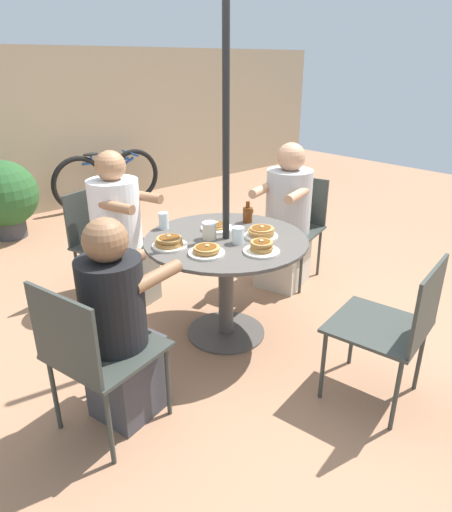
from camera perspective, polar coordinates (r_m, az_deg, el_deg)
ground_plane at (r=3.24m, az=-0.00°, el=-9.56°), size 12.00×12.00×0.00m
back_fence at (r=5.97m, az=-24.31°, el=13.63°), size 10.00×0.06×1.92m
patio_table at (r=2.98m, az=-0.00°, el=-0.81°), size 1.05×1.05×0.71m
umbrella_pole at (r=2.78m, az=-0.00°, el=11.17°), size 0.04×0.04×2.35m
patio_chair_north at (r=2.29m, az=-16.36°, el=-11.16°), size 0.57×0.57×0.85m
diner_north at (r=2.37m, az=-13.18°, el=-8.99°), size 0.53×0.41×1.11m
patio_chair_east at (r=2.56m, az=20.42°, el=-7.84°), size 0.55×0.55×0.85m
patio_chair_south at (r=3.92m, az=8.56°, el=4.32°), size 0.59×0.59×0.85m
diner_south at (r=3.76m, az=7.53°, el=4.13°), size 0.57×0.48×1.18m
patio_chair_west at (r=3.66m, az=-15.05°, el=2.36°), size 0.59×0.59×0.85m
diner_west at (r=3.53m, az=-13.12°, el=2.36°), size 0.48×0.55×1.18m
pancake_plate_a at (r=3.07m, az=-1.16°, el=3.64°), size 0.22×0.22×0.05m
pancake_plate_b at (r=2.67m, az=-2.47°, el=0.62°), size 0.22×0.22×0.06m
pancake_plate_c at (r=2.93m, az=4.46°, el=2.89°), size 0.22×0.22×0.08m
pancake_plate_d at (r=2.69m, az=4.45°, el=1.00°), size 0.22×0.22×0.08m
pancake_plate_e at (r=2.79m, az=-7.08°, el=1.66°), size 0.22×0.22×0.07m
syrup_bottle at (r=3.20m, az=2.74°, el=5.26°), size 0.09×0.07×0.15m
coffee_cup at (r=2.89m, az=-2.09°, el=3.20°), size 0.09×0.09×0.11m
drinking_glass_a at (r=2.82m, az=1.47°, el=2.59°), size 0.07×0.07×0.10m
drinking_glass_b at (r=3.10m, az=-7.80°, el=4.39°), size 0.06×0.06×0.11m
bicycle at (r=6.12m, az=-14.54°, el=9.31°), size 1.45×0.44×0.71m
potted_shrub at (r=5.32m, az=-25.96°, el=6.79°), size 0.69×0.69×0.82m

